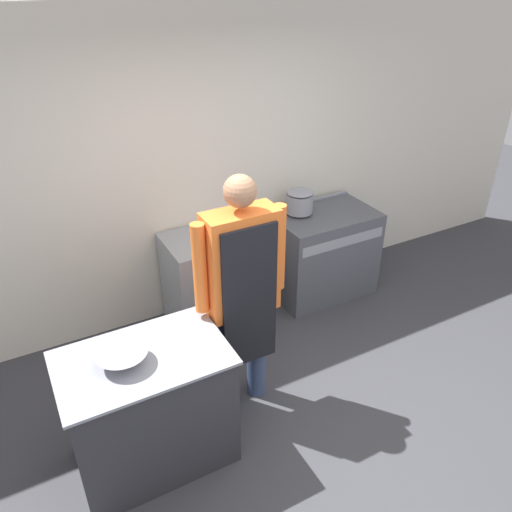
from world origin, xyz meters
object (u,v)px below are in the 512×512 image
fridge_unit (209,281)px  person_cook (242,284)px  stock_pot (300,201)px  mixing_bowl (122,358)px  stove (322,253)px

fridge_unit → person_cook: 1.18m
stock_pot → mixing_bowl: bearing=-148.3°
fridge_unit → stock_pot: bearing=3.3°
stock_pot → stove: bearing=-27.1°
mixing_bowl → stock_pot: 2.38m
stove → fridge_unit: stove is taller
stove → mixing_bowl: bearing=-153.1°
stove → mixing_bowl: mixing_bowl is taller
stove → fridge_unit: 1.20m
mixing_bowl → fridge_unit: bearing=48.8°
fridge_unit → stock_pot: stock_pot is taller
mixing_bowl → stock_pot: bearing=31.7°
mixing_bowl → stock_pot: size_ratio=1.21×
fridge_unit → mixing_bowl: size_ratio=2.86×
stove → stock_pot: (-0.22, 0.11, 0.56)m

